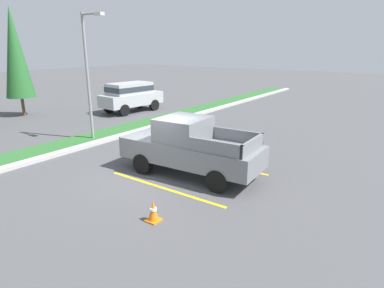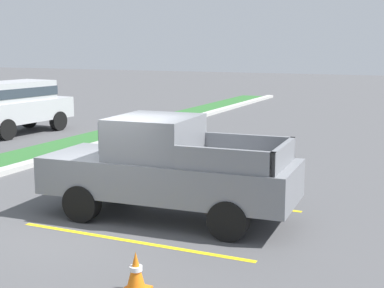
{
  "view_description": "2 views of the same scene",
  "coord_description": "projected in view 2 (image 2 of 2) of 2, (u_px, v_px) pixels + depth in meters",
  "views": [
    {
      "loc": [
        -8.18,
        -7.51,
        4.49
      ],
      "look_at": [
        0.99,
        -1.01,
        1.15
      ],
      "focal_mm": 30.35,
      "sensor_mm": 36.0,
      "label": 1
    },
    {
      "loc": [
        -9.04,
        -6.08,
        3.53
      ],
      "look_at": [
        1.89,
        -1.07,
        1.4
      ],
      "focal_mm": 52.55,
      "sensor_mm": 36.0,
      "label": 2
    }
  ],
  "objects": [
    {
      "name": "parking_line_near",
      "position": [
        131.0,
        241.0,
        10.23
      ],
      "size": [
        0.12,
        4.8,
        0.01
      ],
      "primitive_type": "cube",
      "color": "yellow",
      "rests_on": "ground"
    },
    {
      "name": "pickup_truck_main",
      "position": [
        166.0,
        169.0,
        11.46
      ],
      "size": [
        2.21,
        5.33,
        2.1
      ],
      "color": "black",
      "rests_on": "ground"
    },
    {
      "name": "ground_plane",
      "position": [
        104.0,
        224.0,
        11.2
      ],
      "size": [
        120.0,
        120.0,
        0.0
      ],
      "primitive_type": "plane",
      "color": "#4C4C4F"
    },
    {
      "name": "parking_line_far",
      "position": [
        199.0,
        199.0,
        13.01
      ],
      "size": [
        0.12,
        4.8,
        0.01
      ],
      "primitive_type": "cube",
      "color": "yellow",
      "rests_on": "ground"
    },
    {
      "name": "suv_distant",
      "position": [
        16.0,
        103.0,
        22.43
      ],
      "size": [
        4.74,
        2.27,
        2.1
      ],
      "color": "black",
      "rests_on": "ground"
    },
    {
      "name": "traffic_cone",
      "position": [
        136.0,
        272.0,
        8.11
      ],
      "size": [
        0.36,
        0.36,
        0.6
      ],
      "color": "orange",
      "rests_on": "ground"
    }
  ]
}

